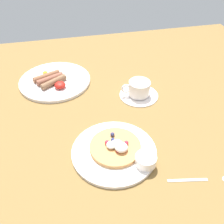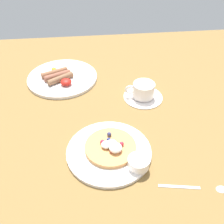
# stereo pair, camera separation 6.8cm
# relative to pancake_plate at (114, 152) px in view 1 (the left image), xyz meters

# --- Properties ---
(ground_plane) EXTENTS (1.67, 1.31, 0.03)m
(ground_plane) POSITION_rel_pancake_plate_xyz_m (-0.02, 0.16, -0.02)
(ground_plane) COLOR brown
(pancake_plate) EXTENTS (0.25, 0.25, 0.01)m
(pancake_plate) POSITION_rel_pancake_plate_xyz_m (0.00, 0.00, 0.00)
(pancake_plate) COLOR white
(pancake_plate) RESTS_ON ground_plane
(pancake_with_berries) EXTENTS (0.15, 0.15, 0.03)m
(pancake_with_berries) POSITION_rel_pancake_plate_xyz_m (0.01, 0.00, 0.02)
(pancake_with_berries) COLOR tan
(pancake_with_berries) RESTS_ON pancake_plate
(syrup_ramekin) EXTENTS (0.06, 0.06, 0.03)m
(syrup_ramekin) POSITION_rel_pancake_plate_xyz_m (0.07, -0.07, 0.02)
(syrup_ramekin) COLOR white
(syrup_ramekin) RESTS_ON pancake_plate
(breakfast_plate) EXTENTS (0.28, 0.28, 0.01)m
(breakfast_plate) POSITION_rel_pancake_plate_xyz_m (-0.15, 0.41, 0.00)
(breakfast_plate) COLOR white
(breakfast_plate) RESTS_ON ground_plane
(fried_breakfast) EXTENTS (0.13, 0.15, 0.03)m
(fried_breakfast) POSITION_rel_pancake_plate_xyz_m (-0.16, 0.40, 0.02)
(fried_breakfast) COLOR brown
(fried_breakfast) RESTS_ON breakfast_plate
(coffee_saucer) EXTENTS (0.14, 0.14, 0.01)m
(coffee_saucer) POSITION_rel_pancake_plate_xyz_m (0.15, 0.25, -0.00)
(coffee_saucer) COLOR white
(coffee_saucer) RESTS_ON ground_plane
(coffee_cup) EXTENTS (0.11, 0.08, 0.05)m
(coffee_cup) POSITION_rel_pancake_plate_xyz_m (0.15, 0.25, 0.03)
(coffee_cup) COLOR white
(coffee_cup) RESTS_ON coffee_saucer
(teaspoon) EXTENTS (0.17, 0.04, 0.01)m
(teaspoon) POSITION_rel_pancake_plate_xyz_m (0.23, -0.15, -0.00)
(teaspoon) COLOR silver
(teaspoon) RESTS_ON ground_plane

